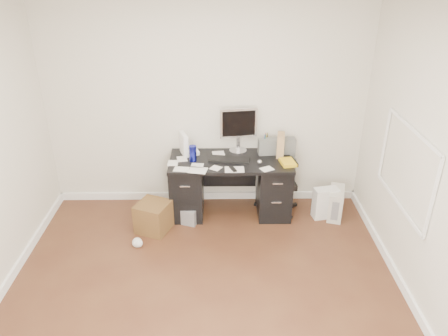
# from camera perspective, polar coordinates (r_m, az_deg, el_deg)

# --- Properties ---
(ground) EXTENTS (4.00, 4.00, 0.00)m
(ground) POSITION_cam_1_polar(r_m,az_deg,el_deg) (4.42, -2.69, -17.25)
(ground) COLOR #452316
(ground) RESTS_ON ground
(room_shell) EXTENTS (4.02, 4.02, 2.71)m
(room_shell) POSITION_cam_1_polar(r_m,az_deg,el_deg) (3.51, -2.72, 3.02)
(room_shell) COLOR beige
(room_shell) RESTS_ON ground
(desk) EXTENTS (1.50, 0.70, 0.75)m
(desk) POSITION_cam_1_polar(r_m,az_deg,el_deg) (5.52, 0.84, -2.19)
(desk) COLOR black
(desk) RESTS_ON ground
(loose_papers) EXTENTS (1.10, 0.60, 0.00)m
(loose_papers) POSITION_cam_1_polar(r_m,az_deg,el_deg) (5.31, -1.27, 0.85)
(loose_papers) COLOR silver
(loose_papers) RESTS_ON desk
(lcd_monitor) EXTENTS (0.50, 0.33, 0.59)m
(lcd_monitor) POSITION_cam_1_polar(r_m,az_deg,el_deg) (5.47, 1.88, 4.98)
(lcd_monitor) COLOR silver
(lcd_monitor) RESTS_ON desk
(keyboard) EXTENTS (0.51, 0.24, 0.03)m
(keyboard) POSITION_cam_1_polar(r_m,az_deg,el_deg) (5.33, 0.70, 1.11)
(keyboard) COLOR black
(keyboard) RESTS_ON desk
(computer_mouse) EXTENTS (0.07, 0.07, 0.06)m
(computer_mouse) POSITION_cam_1_polar(r_m,az_deg,el_deg) (5.25, 4.68, 0.79)
(computer_mouse) COLOR silver
(computer_mouse) RESTS_ON desk
(travel_mug) EXTENTS (0.11, 0.11, 0.20)m
(travel_mug) POSITION_cam_1_polar(r_m,az_deg,el_deg) (5.30, -4.09, 1.90)
(travel_mug) COLOR navy
(travel_mug) RESTS_ON desk
(white_binder) EXTENTS (0.18, 0.26, 0.28)m
(white_binder) POSITION_cam_1_polar(r_m,az_deg,el_deg) (5.47, -5.27, 3.14)
(white_binder) COLOR white
(white_binder) RESTS_ON desk
(magazine_file) EXTENTS (0.15, 0.25, 0.28)m
(magazine_file) POSITION_cam_1_polar(r_m,az_deg,el_deg) (5.46, 7.39, 2.99)
(magazine_file) COLOR #9C764B
(magazine_file) RESTS_ON desk
(pen_cup) EXTENTS (0.12, 0.12, 0.25)m
(pen_cup) POSITION_cam_1_polar(r_m,az_deg,el_deg) (5.53, 5.47, 3.25)
(pen_cup) COLOR #5B2E1A
(pen_cup) RESTS_ON desk
(yellow_book) EXTENTS (0.21, 0.25, 0.04)m
(yellow_book) POSITION_cam_1_polar(r_m,az_deg,el_deg) (5.30, 8.38, 0.74)
(yellow_book) COLOR yellow
(yellow_book) RESTS_ON desk
(paper_remote) EXTENTS (0.23, 0.18, 0.02)m
(paper_remote) POSITION_cam_1_polar(r_m,az_deg,el_deg) (5.11, 1.37, -0.11)
(paper_remote) COLOR silver
(paper_remote) RESTS_ON desk
(office_chair) EXTENTS (0.59, 0.59, 0.95)m
(office_chair) POSITION_cam_1_polar(r_m,az_deg,el_deg) (5.56, 7.04, -1.31)
(office_chair) COLOR #4E514E
(office_chair) RESTS_ON ground
(pc_tower) EXTENTS (0.27, 0.42, 0.38)m
(pc_tower) POSITION_cam_1_polar(r_m,az_deg,el_deg) (5.71, 14.40, -4.45)
(pc_tower) COLOR beige
(pc_tower) RESTS_ON ground
(shopping_bag) EXTENTS (0.33, 0.27, 0.41)m
(shopping_bag) POSITION_cam_1_polar(r_m,az_deg,el_deg) (5.66, 13.07, -4.46)
(shopping_bag) COLOR silver
(shopping_bag) RESTS_ON ground
(wicker_basket) EXTENTS (0.47, 0.47, 0.36)m
(wicker_basket) POSITION_cam_1_polar(r_m,az_deg,el_deg) (5.35, -9.17, -6.29)
(wicker_basket) COLOR #4B3416
(wicker_basket) RESTS_ON ground
(desk_printer) EXTENTS (0.42, 0.39, 0.20)m
(desk_printer) POSITION_cam_1_polar(r_m,az_deg,el_deg) (5.54, -5.01, -5.76)
(desk_printer) COLOR slate
(desk_printer) RESTS_ON ground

